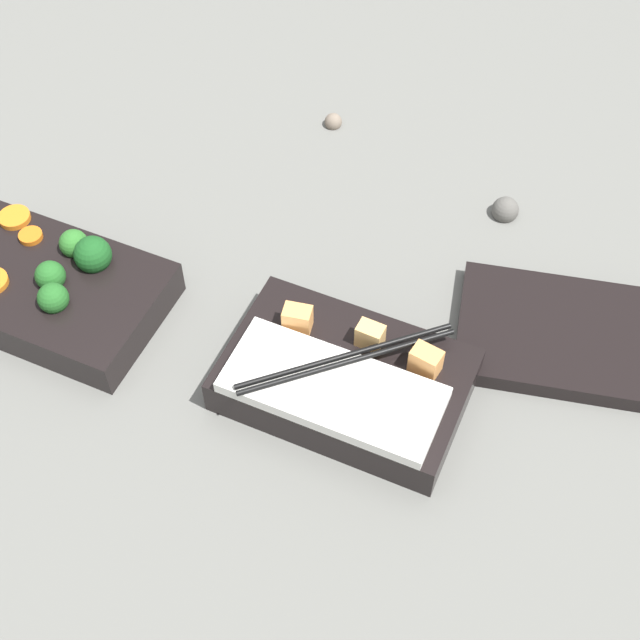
# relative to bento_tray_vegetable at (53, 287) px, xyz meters

# --- Properties ---
(ground_plane) EXTENTS (3.00, 3.00, 0.00)m
(ground_plane) POSITION_rel_bento_tray_vegetable_xyz_m (0.15, -0.00, -0.02)
(ground_plane) COLOR slate
(bento_tray_vegetable) EXTENTS (0.22, 0.14, 0.07)m
(bento_tray_vegetable) POSITION_rel_bento_tray_vegetable_xyz_m (0.00, 0.00, 0.00)
(bento_tray_vegetable) COLOR black
(bento_tray_vegetable) RESTS_ON ground_plane
(bento_tray_rice) EXTENTS (0.22, 0.15, 0.07)m
(bento_tray_rice) POSITION_rel_bento_tray_vegetable_xyz_m (0.31, 0.01, 0.00)
(bento_tray_rice) COLOR black
(bento_tray_rice) RESTS_ON ground_plane
(bento_lid) EXTENTS (0.24, 0.18, 0.02)m
(bento_lid) POSITION_rel_bento_tray_vegetable_xyz_m (0.48, 0.16, -0.01)
(bento_lid) COLOR black
(bento_lid) RESTS_ON ground_plane
(pebble_0) EXTENTS (0.03, 0.03, 0.03)m
(pebble_0) POSITION_rel_bento_tray_vegetable_xyz_m (0.38, 0.30, -0.02)
(pebble_0) COLOR #595651
(pebble_0) RESTS_ON ground_plane
(pebble_1) EXTENTS (0.02, 0.02, 0.02)m
(pebble_1) POSITION_rel_bento_tray_vegetable_xyz_m (0.15, 0.36, -0.02)
(pebble_1) COLOR #7A6B5B
(pebble_1) RESTS_ON ground_plane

